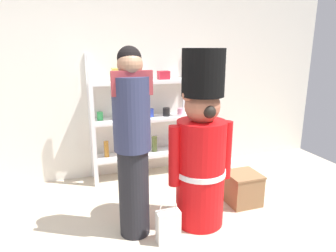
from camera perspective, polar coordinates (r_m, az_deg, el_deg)
back_wall at (r=3.94m, az=-11.93°, el=9.07°), size 6.40×0.12×2.60m
merchandise_shelf at (r=3.89m, az=-4.86°, el=1.74°), size 1.33×0.35×1.60m
teddy_bear_guard at (r=2.81m, az=6.29°, el=-4.27°), size 0.63×0.48×1.66m
person_shopper at (r=2.60m, az=-6.77°, el=-2.99°), size 0.33×0.32×1.68m
shopping_bag at (r=2.77m, az=0.06°, el=-18.40°), size 0.21×0.10×0.41m
display_crate at (r=3.45m, az=13.98°, el=-11.39°), size 0.35×0.34×0.35m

